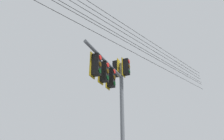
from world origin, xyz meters
name	(u,v)px	position (x,y,z in m)	size (l,w,h in m)	color
signal_mast_assembly	(115,88)	(-0.38, -1.74, 5.13)	(1.99, 3.79, 7.10)	slate
overhead_wire_span	(131,39)	(0.67, -0.18, 8.91)	(15.27, 15.94, 2.48)	black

